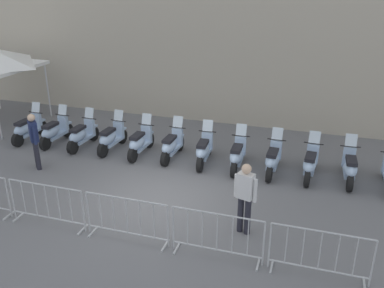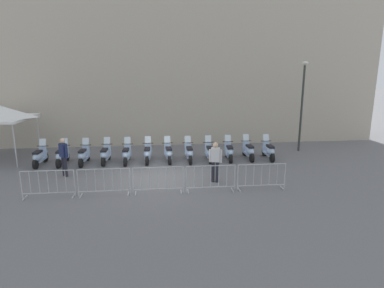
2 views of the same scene
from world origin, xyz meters
The scene contains 18 objects.
ground_plane centered at (0.00, 0.00, 0.00)m, with size 120.00×120.00×0.00m, color slate.
motorcycle_0 centered at (-5.97, 2.00, 0.45)m, with size 0.56×1.72×1.24m.
motorcycle_1 centered at (-4.92, 2.12, 0.45)m, with size 0.56×1.72×1.24m.
motorcycle_2 centered at (-3.87, 2.17, 0.45)m, with size 0.56×1.72×1.24m.
motorcycle_3 centered at (-2.82, 2.32, 0.45)m, with size 0.56×1.72×1.24m.
motorcycle_4 centered at (-1.76, 2.32, 0.45)m, with size 0.56×1.72×1.24m.
motorcycle_5 centered at (-0.71, 2.46, 0.45)m, with size 0.56×1.72×1.24m.
motorcycle_6 centered at (0.36, 2.48, 0.45)m, with size 0.61×1.72×1.24m.
motorcycle_7 centered at (1.41, 2.51, 0.45)m, with size 0.58×1.73×1.24m.
motorcycle_8 centered at (2.46, 2.59, 0.45)m, with size 0.56×1.72×1.24m.
motorcycle_9 centered at (3.51, 2.70, 0.45)m, with size 0.56×1.72×1.24m.
motorcycle_10 centered at (4.57, 2.86, 0.45)m, with size 0.59×1.72×1.24m.
barrier_segment_1 centered at (-1.91, -1.98, 0.52)m, with size 1.95×0.57×1.07m.
barrier_segment_2 centered at (0.13, -1.83, 0.52)m, with size 1.95×0.57×1.07m.
barrier_segment_3 centered at (2.17, -1.69, 0.52)m, with size 1.95×0.57×1.07m.
barrier_segment_4 centered at (4.20, -1.54, 0.52)m, with size 1.95×0.57×1.07m.
officer_near_row_end centered at (-4.18, 0.36, 0.98)m, with size 0.44×0.40×1.73m.
officer_mid_plaza centered at (2.45, -0.60, 0.98)m, with size 0.54×0.29×1.73m.
Camera 1 is at (4.35, -8.65, 5.66)m, focal length 39.53 mm.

